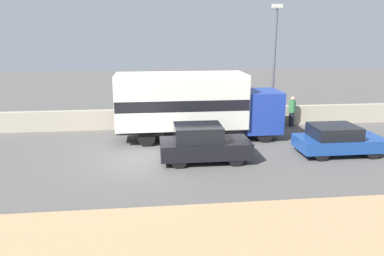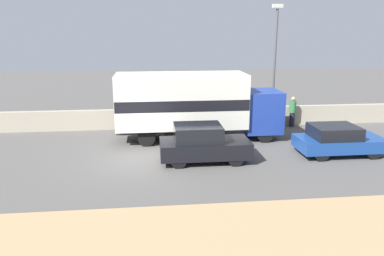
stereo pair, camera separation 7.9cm
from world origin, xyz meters
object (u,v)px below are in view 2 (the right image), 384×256
box_truck (192,103)px  car_hatchback (203,144)px  pedestrian (292,111)px  street_lamp (275,58)px  car_sedan_second (338,140)px

box_truck → car_hatchback: box_truck is taller
car_hatchback → pedestrian: bearing=42.0°
street_lamp → car_hatchback: size_ratio=1.79×
car_hatchback → pedestrian: size_ratio=2.17×
car_sedan_second → pedestrian: bearing=91.8°
box_truck → pedestrian: (6.22, 2.11, -1.00)m
car_sedan_second → pedestrian: pedestrian is taller
street_lamp → box_truck: 5.80m
street_lamp → pedestrian: 3.36m
car_hatchback → box_truck: bearing=91.1°
car_hatchback → car_sedan_second: car_hatchback is taller
street_lamp → car_hatchback: 8.09m
box_truck → car_sedan_second: (6.39, -3.20, -1.24)m
street_lamp → pedestrian: size_ratio=3.88×
box_truck → car_sedan_second: bearing=-26.6°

